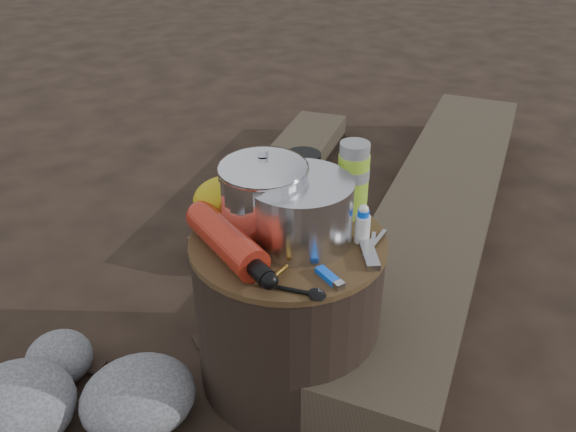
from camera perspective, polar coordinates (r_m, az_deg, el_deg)
name	(u,v)px	position (r m, az deg, el deg)	size (l,w,h in m)	color
ground	(288,371)	(1.64, 0.00, -14.61)	(60.00, 60.00, 0.00)	black
stump	(288,310)	(1.49, 0.00, -8.96)	(0.45, 0.45, 0.42)	black
log_main	(438,213)	(2.20, 14.21, 0.32)	(0.35, 2.07, 0.17)	#3E3427
log_small	(282,177)	(2.46, -0.57, 3.79)	(0.23, 1.24, 0.10)	#3E3427
foil_windscreen	(299,210)	(1.34, 1.09, 0.55)	(0.24, 0.24, 0.15)	silver
camping_pot	(264,195)	(1.35, -2.35, 2.01)	(0.20, 0.20, 0.20)	silver
fuel_bottle	(227,240)	(1.30, -5.86, -2.33)	(0.08, 0.32, 0.08)	#B22919
thermos	(353,180)	(1.43, 6.24, 3.43)	(0.07, 0.07, 0.19)	#9AD02E
travel_mug	(303,177)	(1.50, 1.43, 3.73)	(0.08, 0.08, 0.13)	black
stuff_sack	(225,199)	(1.43, -6.03, 1.67)	(0.16, 0.13, 0.11)	#BB9E12
food_pouch	(258,187)	(1.46, -2.91, 2.76)	(0.10, 0.02, 0.12)	#0F0C49
lighter	(328,275)	(1.25, 3.81, -5.70)	(0.02, 0.08, 0.01)	blue
multitool	(369,255)	(1.32, 7.77, -3.69)	(0.03, 0.11, 0.01)	#A5A5AA
pot_grabber	(372,246)	(1.35, 8.06, -2.89)	(0.03, 0.13, 0.01)	#A5A5AA
spork	(287,289)	(1.21, -0.13, -6.96)	(0.03, 0.14, 0.01)	black
squeeze_bottle	(362,225)	(1.35, 7.14, -0.91)	(0.04, 0.04, 0.08)	white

